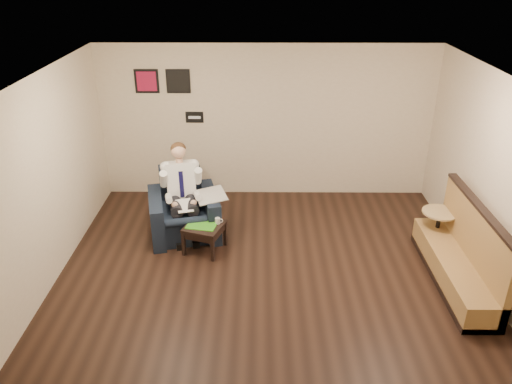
{
  "coord_description": "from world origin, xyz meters",
  "views": [
    {
      "loc": [
        -0.13,
        -5.66,
        4.19
      ],
      "look_at": [
        -0.18,
        1.2,
        0.87
      ],
      "focal_mm": 35.0,
      "sensor_mm": 36.0,
      "label": 1
    }
  ],
  "objects_px": {
    "banquette": "(458,246)",
    "cafe_table": "(437,231)",
    "seated_man": "(183,198)",
    "green_folder": "(202,225)",
    "side_table": "(205,238)",
    "smartphone": "(211,221)",
    "coffee_mug": "(218,221)",
    "armchair": "(183,205)"
  },
  "relations": [
    {
      "from": "coffee_mug",
      "to": "banquette",
      "type": "distance_m",
      "value": 3.45
    },
    {
      "from": "coffee_mug",
      "to": "cafe_table",
      "type": "height_order",
      "value": "cafe_table"
    },
    {
      "from": "green_folder",
      "to": "coffee_mug",
      "type": "relative_size",
      "value": 4.74
    },
    {
      "from": "green_folder",
      "to": "coffee_mug",
      "type": "height_order",
      "value": "coffee_mug"
    },
    {
      "from": "green_folder",
      "to": "smartphone",
      "type": "xyz_separation_m",
      "value": [
        0.13,
        0.14,
        -0.0
      ]
    },
    {
      "from": "green_folder",
      "to": "smartphone",
      "type": "height_order",
      "value": "green_folder"
    },
    {
      "from": "armchair",
      "to": "seated_man",
      "type": "height_order",
      "value": "seated_man"
    },
    {
      "from": "seated_man",
      "to": "green_folder",
      "type": "bearing_deg",
      "value": -63.72
    },
    {
      "from": "side_table",
      "to": "green_folder",
      "type": "bearing_deg",
      "value": -165.52
    },
    {
      "from": "banquette",
      "to": "armchair",
      "type": "bearing_deg",
      "value": 162.0
    },
    {
      "from": "side_table",
      "to": "cafe_table",
      "type": "distance_m",
      "value": 3.57
    },
    {
      "from": "green_folder",
      "to": "banquette",
      "type": "relative_size",
      "value": 0.2
    },
    {
      "from": "green_folder",
      "to": "coffee_mug",
      "type": "bearing_deg",
      "value": 14.48
    },
    {
      "from": "armchair",
      "to": "coffee_mug",
      "type": "relative_size",
      "value": 11.51
    },
    {
      "from": "armchair",
      "to": "cafe_table",
      "type": "relative_size",
      "value": 1.63
    },
    {
      "from": "smartphone",
      "to": "side_table",
      "type": "bearing_deg",
      "value": -97.35
    },
    {
      "from": "green_folder",
      "to": "seated_man",
      "type": "bearing_deg",
      "value": 129.54
    },
    {
      "from": "side_table",
      "to": "coffee_mug",
      "type": "relative_size",
      "value": 5.79
    },
    {
      "from": "coffee_mug",
      "to": "side_table",
      "type": "bearing_deg",
      "value": -165.52
    },
    {
      "from": "armchair",
      "to": "green_folder",
      "type": "height_order",
      "value": "armchair"
    },
    {
      "from": "side_table",
      "to": "green_folder",
      "type": "distance_m",
      "value": 0.23
    },
    {
      "from": "coffee_mug",
      "to": "cafe_table",
      "type": "bearing_deg",
      "value": 0.03
    },
    {
      "from": "side_table",
      "to": "coffee_mug",
      "type": "distance_m",
      "value": 0.34
    },
    {
      "from": "seated_man",
      "to": "green_folder",
      "type": "height_order",
      "value": "seated_man"
    },
    {
      "from": "cafe_table",
      "to": "banquette",
      "type": "bearing_deg",
      "value": -90.69
    },
    {
      "from": "green_folder",
      "to": "banquette",
      "type": "xyz_separation_m",
      "value": [
        3.59,
        -0.77,
        0.12
      ]
    },
    {
      "from": "side_table",
      "to": "smartphone",
      "type": "relative_size",
      "value": 3.93
    },
    {
      "from": "banquette",
      "to": "cafe_table",
      "type": "xyz_separation_m",
      "value": [
        0.01,
        0.83,
        -0.24
      ]
    },
    {
      "from": "seated_man",
      "to": "cafe_table",
      "type": "xyz_separation_m",
      "value": [
        3.92,
        -0.32,
        -0.38
      ]
    },
    {
      "from": "green_folder",
      "to": "coffee_mug",
      "type": "xyz_separation_m",
      "value": [
        0.24,
        0.06,
        0.04
      ]
    },
    {
      "from": "seated_man",
      "to": "green_folder",
      "type": "relative_size",
      "value": 3.22
    },
    {
      "from": "armchair",
      "to": "banquette",
      "type": "bearing_deg",
      "value": -31.27
    },
    {
      "from": "armchair",
      "to": "banquette",
      "type": "relative_size",
      "value": 0.48
    },
    {
      "from": "side_table",
      "to": "smartphone",
      "type": "bearing_deg",
      "value": 53.44
    },
    {
      "from": "seated_man",
      "to": "side_table",
      "type": "relative_size",
      "value": 2.64
    },
    {
      "from": "green_folder",
      "to": "smartphone",
      "type": "relative_size",
      "value": 3.21
    },
    {
      "from": "seated_man",
      "to": "cafe_table",
      "type": "distance_m",
      "value": 3.95
    },
    {
      "from": "banquette",
      "to": "cafe_table",
      "type": "height_order",
      "value": "banquette"
    },
    {
      "from": "side_table",
      "to": "smartphone",
      "type": "height_order",
      "value": "smartphone"
    },
    {
      "from": "seated_man",
      "to": "coffee_mug",
      "type": "bearing_deg",
      "value": -43.22
    },
    {
      "from": "smartphone",
      "to": "cafe_table",
      "type": "height_order",
      "value": "cafe_table"
    },
    {
      "from": "smartphone",
      "to": "cafe_table",
      "type": "distance_m",
      "value": 3.47
    }
  ]
}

